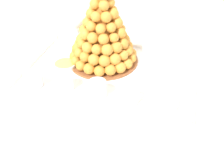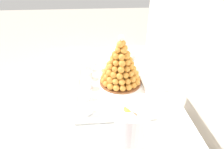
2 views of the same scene
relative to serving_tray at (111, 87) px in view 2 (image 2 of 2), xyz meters
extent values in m
cylinder|color=brown|center=(-0.57, -0.41, -0.39)|extent=(0.04, 0.04, 0.72)
cylinder|color=brown|center=(-0.57, 0.30, -0.39)|extent=(0.04, 0.04, 0.72)
cube|color=brown|center=(0.15, -0.06, -0.02)|extent=(1.58, 0.84, 0.02)
cube|color=white|center=(0.15, -0.06, -0.01)|extent=(1.64, 0.90, 0.00)
cube|color=white|center=(0.15, -0.50, -0.18)|extent=(1.64, 0.01, 0.34)
cube|color=white|center=(0.15, 0.39, -0.18)|extent=(1.64, 0.01, 0.34)
cube|color=white|center=(-0.66, -0.06, -0.18)|extent=(0.01, 0.90, 0.34)
cube|color=white|center=(0.00, 0.00, 0.00)|extent=(0.62, 0.42, 0.01)
cube|color=white|center=(0.00, -0.21, 0.01)|extent=(0.62, 0.01, 0.02)
cube|color=white|center=(0.00, 0.21, 0.01)|extent=(0.62, 0.01, 0.02)
cube|color=white|center=(-0.31, 0.00, 0.01)|extent=(0.01, 0.42, 0.02)
cube|color=white|center=(0.31, 0.00, 0.01)|extent=(0.01, 0.42, 0.02)
cylinder|color=white|center=(0.00, 0.00, 0.00)|extent=(0.39, 0.39, 0.00)
cylinder|color=brown|center=(-0.05, 0.07, 0.01)|extent=(0.27, 0.27, 0.01)
cone|color=#BA722A|center=(-0.05, 0.07, 0.15)|extent=(0.19, 0.19, 0.28)
sphere|color=orange|center=(0.07, 0.07, 0.03)|extent=(0.04, 0.04, 0.04)
sphere|color=orange|center=(0.06, 0.11, 0.03)|extent=(0.04, 0.04, 0.04)
sphere|color=orange|center=(0.04, 0.14, 0.03)|extent=(0.04, 0.04, 0.04)
sphere|color=gold|center=(0.01, 0.17, 0.03)|extent=(0.04, 0.04, 0.04)
sphere|color=orange|center=(-0.03, 0.18, 0.03)|extent=(0.04, 0.04, 0.04)
sphere|color=gold|center=(-0.06, 0.18, 0.03)|extent=(0.04, 0.04, 0.04)
sphere|color=orange|center=(-0.10, 0.17, 0.03)|extent=(0.04, 0.04, 0.04)
sphere|color=gold|center=(-0.13, 0.14, 0.03)|extent=(0.04, 0.04, 0.04)
sphere|color=gold|center=(-0.15, 0.11, 0.03)|extent=(0.04, 0.04, 0.04)
sphere|color=orange|center=(-0.16, 0.07, 0.03)|extent=(0.04, 0.04, 0.04)
sphere|color=orange|center=(-0.15, 0.03, 0.03)|extent=(0.04, 0.04, 0.04)
sphere|color=gold|center=(-0.13, 0.00, 0.03)|extent=(0.04, 0.04, 0.04)
sphere|color=orange|center=(-0.10, -0.03, 0.03)|extent=(0.04, 0.04, 0.04)
sphere|color=orange|center=(-0.06, -0.04, 0.03)|extent=(0.04, 0.04, 0.04)
sphere|color=orange|center=(-0.03, -0.04, 0.03)|extent=(0.04, 0.04, 0.04)
sphere|color=orange|center=(0.01, -0.03, 0.03)|extent=(0.04, 0.04, 0.04)
sphere|color=gold|center=(0.04, 0.00, 0.03)|extent=(0.04, 0.04, 0.04)
sphere|color=gold|center=(0.06, 0.03, 0.03)|extent=(0.04, 0.04, 0.04)
sphere|color=orange|center=(0.05, 0.10, 0.07)|extent=(0.04, 0.04, 0.04)
sphere|color=orange|center=(0.03, 0.14, 0.07)|extent=(0.04, 0.04, 0.04)
sphere|color=gold|center=(0.00, 0.16, 0.07)|extent=(0.04, 0.04, 0.04)
sphere|color=orange|center=(-0.04, 0.17, 0.07)|extent=(0.04, 0.04, 0.04)
sphere|color=orange|center=(-0.08, 0.16, 0.07)|extent=(0.04, 0.04, 0.04)
sphere|color=gold|center=(-0.11, 0.14, 0.07)|extent=(0.04, 0.04, 0.04)
sphere|color=gold|center=(-0.13, 0.11, 0.06)|extent=(0.04, 0.04, 0.04)
sphere|color=orange|center=(-0.14, 0.07, 0.07)|extent=(0.04, 0.04, 0.04)
sphere|color=orange|center=(-0.14, 0.04, 0.07)|extent=(0.04, 0.04, 0.04)
sphere|color=gold|center=(-0.12, 0.00, 0.07)|extent=(0.04, 0.04, 0.04)
sphere|color=orange|center=(-0.09, -0.02, 0.07)|extent=(0.04, 0.04, 0.04)
sphere|color=gold|center=(-0.05, -0.03, 0.07)|extent=(0.04, 0.04, 0.04)
sphere|color=orange|center=(-0.01, -0.02, 0.06)|extent=(0.04, 0.04, 0.04)
sphere|color=gold|center=(0.02, 0.00, 0.07)|extent=(0.04, 0.04, 0.04)
sphere|color=gold|center=(0.04, 0.03, 0.07)|extent=(0.04, 0.04, 0.04)
sphere|color=gold|center=(0.05, 0.06, 0.07)|extent=(0.04, 0.04, 0.04)
sphere|color=orange|center=(0.02, 0.12, 0.10)|extent=(0.04, 0.04, 0.04)
sphere|color=gold|center=(-0.01, 0.15, 0.10)|extent=(0.04, 0.04, 0.04)
sphere|color=gold|center=(-0.05, 0.15, 0.10)|extent=(0.04, 0.04, 0.04)
sphere|color=gold|center=(-0.08, 0.14, 0.10)|extent=(0.04, 0.04, 0.04)
sphere|color=orange|center=(-0.11, 0.12, 0.10)|extent=(0.04, 0.04, 0.04)
sphere|color=gold|center=(-0.13, 0.09, 0.10)|extent=(0.04, 0.04, 0.04)
sphere|color=gold|center=(-0.13, 0.05, 0.10)|extent=(0.04, 0.04, 0.04)
sphere|color=orange|center=(-0.11, 0.01, 0.10)|extent=(0.04, 0.04, 0.04)
sphere|color=gold|center=(-0.08, -0.01, 0.10)|extent=(0.04, 0.04, 0.04)
sphere|color=orange|center=(-0.04, -0.01, 0.10)|extent=(0.04, 0.04, 0.04)
sphere|color=gold|center=(-0.01, -0.01, 0.10)|extent=(0.04, 0.04, 0.04)
sphere|color=orange|center=(0.02, 0.02, 0.10)|extent=(0.04, 0.04, 0.04)
sphere|color=orange|center=(0.04, 0.05, 0.10)|extent=(0.04, 0.04, 0.04)
sphere|color=orange|center=(0.04, 0.09, 0.10)|extent=(0.04, 0.04, 0.04)
sphere|color=orange|center=(-0.01, 0.13, 0.14)|extent=(0.04, 0.04, 0.04)
sphere|color=orange|center=(-0.05, 0.14, 0.14)|extent=(0.04, 0.04, 0.04)
sphere|color=orange|center=(-0.09, 0.13, 0.13)|extent=(0.04, 0.04, 0.04)
sphere|color=orange|center=(-0.11, 0.09, 0.14)|extent=(0.04, 0.04, 0.04)
sphere|color=gold|center=(-0.11, 0.06, 0.14)|extent=(0.04, 0.04, 0.04)
sphere|color=gold|center=(-0.10, 0.02, 0.14)|extent=(0.04, 0.04, 0.04)
sphere|color=orange|center=(-0.06, 0.00, 0.14)|extent=(0.04, 0.04, 0.04)
sphere|color=gold|center=(-0.02, 0.00, 0.14)|extent=(0.04, 0.04, 0.04)
sphere|color=orange|center=(0.01, 0.03, 0.13)|extent=(0.04, 0.04, 0.04)
sphere|color=orange|center=(0.02, 0.06, 0.14)|extent=(0.04, 0.04, 0.04)
sphere|color=orange|center=(0.02, 0.10, 0.14)|extent=(0.04, 0.04, 0.04)
sphere|color=orange|center=(-0.04, 0.12, 0.17)|extent=(0.04, 0.04, 0.04)
sphere|color=gold|center=(-0.07, 0.12, 0.17)|extent=(0.04, 0.04, 0.04)
sphere|color=orange|center=(-0.10, 0.09, 0.17)|extent=(0.04, 0.04, 0.04)
sphere|color=gold|center=(-0.10, 0.05, 0.17)|extent=(0.04, 0.04, 0.04)
sphere|color=gold|center=(-0.07, 0.02, 0.17)|extent=(0.04, 0.04, 0.04)
sphere|color=gold|center=(-0.04, 0.01, 0.17)|extent=(0.04, 0.04, 0.04)
sphere|color=gold|center=(0.00, 0.03, 0.17)|extent=(0.04, 0.04, 0.04)
sphere|color=gold|center=(0.01, 0.07, 0.17)|extent=(0.04, 0.04, 0.04)
sphere|color=gold|center=(0.00, 0.10, 0.17)|extent=(0.04, 0.04, 0.04)
sphere|color=gold|center=(-0.05, 0.11, 0.21)|extent=(0.04, 0.04, 0.04)
sphere|color=gold|center=(-0.08, 0.09, 0.21)|extent=(0.04, 0.04, 0.04)
sphere|color=orange|center=(-0.08, 0.05, 0.20)|extent=(0.04, 0.04, 0.04)
sphere|color=orange|center=(-0.06, 0.03, 0.21)|extent=(0.04, 0.04, 0.04)
sphere|color=orange|center=(-0.02, 0.04, 0.21)|extent=(0.04, 0.04, 0.04)
sphere|color=orange|center=(0.00, 0.07, 0.21)|extent=(0.04, 0.04, 0.04)
sphere|color=orange|center=(-0.02, 0.10, 0.20)|extent=(0.04, 0.04, 0.04)
sphere|color=gold|center=(-0.06, 0.09, 0.24)|extent=(0.04, 0.04, 0.04)
sphere|color=orange|center=(-0.07, 0.06, 0.24)|extent=(0.04, 0.04, 0.04)
sphere|color=gold|center=(-0.03, 0.05, 0.24)|extent=(0.04, 0.04, 0.04)
sphere|color=gold|center=(-0.02, 0.08, 0.24)|extent=(0.04, 0.04, 0.04)
sphere|color=orange|center=(-0.05, 0.08, 0.28)|extent=(0.04, 0.04, 0.04)
sphere|color=gold|center=(-0.04, 0.06, 0.28)|extent=(0.04, 0.04, 0.04)
sphere|color=white|center=(-0.05, 0.07, 0.31)|extent=(0.04, 0.04, 0.04)
cylinder|color=silver|center=(-0.23, -0.15, 0.03)|extent=(0.06, 0.06, 0.05)
cylinder|color=#F4EAC6|center=(-0.23, -0.15, 0.01)|extent=(0.06, 0.06, 0.02)
cylinder|color=white|center=(-0.23, -0.15, 0.03)|extent=(0.06, 0.06, 0.02)
sphere|color=brown|center=(-0.23, -0.14, 0.04)|extent=(0.02, 0.02, 0.02)
cylinder|color=silver|center=(-0.11, -0.14, 0.03)|extent=(0.05, 0.05, 0.05)
cylinder|color=#F4EAC6|center=(-0.11, -0.14, 0.01)|extent=(0.05, 0.05, 0.02)
cylinder|color=white|center=(-0.11, -0.14, 0.03)|extent=(0.05, 0.05, 0.02)
sphere|color=brown|center=(-0.12, -0.13, 0.04)|extent=(0.01, 0.01, 0.01)
cylinder|color=silver|center=(0.00, -0.15, 0.03)|extent=(0.06, 0.06, 0.06)
cylinder|color=gold|center=(0.00, -0.15, 0.02)|extent=(0.05, 0.05, 0.02)
cylinder|color=#EAC166|center=(0.00, -0.15, 0.04)|extent=(0.05, 0.05, 0.02)
sphere|color=brown|center=(0.01, -0.15, 0.05)|extent=(0.02, 0.02, 0.02)
cylinder|color=silver|center=(0.11, -0.15, 0.03)|extent=(0.05, 0.05, 0.05)
cylinder|color=#F4EAC6|center=(0.11, -0.15, 0.01)|extent=(0.05, 0.05, 0.02)
cylinder|color=white|center=(0.11, -0.15, 0.03)|extent=(0.05, 0.05, 0.02)
sphere|color=brown|center=(0.11, -0.15, 0.05)|extent=(0.01, 0.01, 0.01)
cylinder|color=silver|center=(0.23, -0.14, 0.03)|extent=(0.06, 0.06, 0.05)
cylinder|color=gold|center=(0.23, -0.14, 0.01)|extent=(0.06, 0.06, 0.02)
cylinder|color=#EAC166|center=(0.23, -0.14, 0.03)|extent=(0.06, 0.06, 0.01)
sphere|color=brown|center=(0.23, -0.13, 0.04)|extent=(0.02, 0.02, 0.02)
cylinder|color=white|center=(-0.17, -0.02, 0.01)|extent=(0.09, 0.09, 0.02)
cylinder|color=#F2CC59|center=(-0.17, -0.02, 0.02)|extent=(0.08, 0.08, 0.00)
cylinder|color=white|center=(0.51, 0.04, 0.15)|extent=(0.13, 0.13, 0.19)
cylinder|color=brown|center=(0.52, 0.04, 0.08)|extent=(0.05, 0.05, 0.04)
cylinder|color=#72B2E0|center=(0.50, 0.07, 0.08)|extent=(0.05, 0.04, 0.05)
cylinder|color=brown|center=(0.50, 0.04, 0.08)|extent=(0.06, 0.05, 0.06)
cylinder|color=pink|center=(0.51, 0.02, 0.08)|extent=(0.05, 0.05, 0.05)
cylinder|color=yellow|center=(0.53, 0.05, 0.10)|extent=(0.06, 0.04, 0.06)
cylinder|color=#F9A54C|center=(0.49, 0.05, 0.10)|extent=(0.06, 0.05, 0.06)
cylinder|color=brown|center=(0.51, 0.02, 0.10)|extent=(0.05, 0.05, 0.05)
cylinder|color=#F9A54C|center=(0.53, 0.07, 0.12)|extent=(0.05, 0.05, 0.05)
cylinder|color=brown|center=(0.49, 0.04, 0.12)|extent=(0.06, 0.05, 0.06)
cylinder|color=yellow|center=(0.52, 0.03, 0.12)|extent=(0.05, 0.04, 0.05)
cylinder|color=#F9A54C|center=(0.51, 0.07, 0.14)|extent=(0.07, 0.04, 0.07)
cylinder|color=#F9A54C|center=(0.48, 0.03, 0.14)|extent=(0.05, 0.05, 0.05)
cylinder|color=#F9A54C|center=(0.51, 0.01, 0.14)|extent=(0.05, 0.04, 0.05)
cylinder|color=#F9A54C|center=(0.54, 0.05, 0.14)|extent=(0.06, 0.05, 0.06)
cylinder|color=#9ED860|center=(0.49, 0.05, 0.17)|extent=(0.04, 0.04, 0.03)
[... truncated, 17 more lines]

